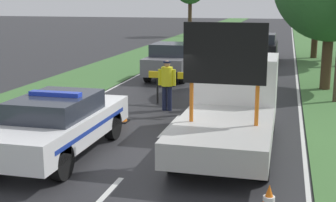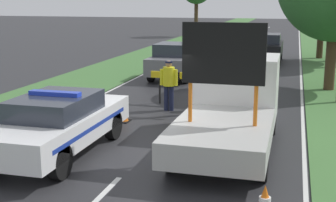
{
  "view_description": "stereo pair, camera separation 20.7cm",
  "coord_description": "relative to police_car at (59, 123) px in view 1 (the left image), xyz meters",
  "views": [
    {
      "loc": [
        3.23,
        -10.72,
        3.71
      ],
      "look_at": [
        0.32,
        0.78,
        1.1
      ],
      "focal_mm": 50.0,
      "sensor_mm": 36.0,
      "label": 1
    },
    {
      "loc": [
        3.43,
        -10.67,
        3.71
      ],
      "look_at": [
        0.32,
        0.78,
        1.1
      ],
      "focal_mm": 50.0,
      "sensor_mm": 36.0,
      "label": 2
    }
  ],
  "objects": [
    {
      "name": "ground_plane",
      "position": [
        1.95,
        0.87,
        -0.79
      ],
      "size": [
        160.0,
        160.0,
        0.0
      ],
      "primitive_type": "plane",
      "color": "#28282B"
    },
    {
      "name": "lane_markings",
      "position": [
        1.95,
        20.12,
        -0.78
      ],
      "size": [
        7.69,
        69.99,
        0.01
      ],
      "color": "silver",
      "rests_on": "ground"
    },
    {
      "name": "grass_verge_left",
      "position": [
        -3.81,
        20.87,
        -0.77
      ],
      "size": [
        3.73,
        120.0,
        0.03
      ],
      "color": "#427038",
      "rests_on": "ground"
    },
    {
      "name": "grass_verge_right",
      "position": [
        7.71,
        20.87,
        -0.77
      ],
      "size": [
        3.73,
        120.0,
        0.03
      ],
      "color": "#427038",
      "rests_on": "ground"
    },
    {
      "name": "police_car",
      "position": [
        0.0,
        0.0,
        0.0
      ],
      "size": [
        1.8,
        4.91,
        1.58
      ],
      "rotation": [
        0.0,
        0.0,
        0.06
      ],
      "color": "white",
      "rests_on": "ground"
    },
    {
      "name": "work_truck",
      "position": [
        3.89,
        1.99,
        0.28
      ],
      "size": [
        2.17,
        5.61,
        3.21
      ],
      "rotation": [
        0.0,
        0.0,
        3.21
      ],
      "color": "white",
      "rests_on": "ground"
    },
    {
      "name": "road_barrier",
      "position": [
        2.05,
        6.04,
        0.18
      ],
      "size": [
        3.19,
        0.08,
        1.17
      ],
      "rotation": [
        0.0,
        0.0,
        0.02
      ],
      "color": "black",
      "rests_on": "ground"
    },
    {
      "name": "police_officer",
      "position": [
        1.37,
        5.08,
        0.22
      ],
      "size": [
        0.61,
        0.39,
        1.7
      ],
      "rotation": [
        0.0,
        0.0,
        3.03
      ],
      "color": "#191E38",
      "rests_on": "ground"
    },
    {
      "name": "pedestrian_civilian",
      "position": [
        2.82,
        5.59,
        0.15
      ],
      "size": [
        0.57,
        0.36,
        1.6
      ],
      "rotation": [
        0.0,
        0.0,
        0.09
      ],
      "color": "#191E38",
      "rests_on": "ground"
    },
    {
      "name": "traffic_cone_near_police",
      "position": [
        5.03,
        -2.15,
        -0.49
      ],
      "size": [
        0.43,
        0.43,
        0.59
      ],
      "color": "black",
      "rests_on": "ground"
    },
    {
      "name": "traffic_cone_centre_front",
      "position": [
        0.37,
        3.28,
        -0.48
      ],
      "size": [
        0.45,
        0.45,
        0.62
      ],
      "color": "black",
      "rests_on": "ground"
    },
    {
      "name": "queued_car_suv_grey",
      "position": [
        -0.05,
        11.5,
        0.05
      ],
      "size": [
        1.87,
        4.09,
        1.66
      ],
      "rotation": [
        0.0,
        0.0,
        3.14
      ],
      "color": "slate",
      "rests_on": "ground"
    },
    {
      "name": "queued_car_sedan_black",
      "position": [
        3.68,
        18.73,
        0.08
      ],
      "size": [
        1.92,
        4.38,
        1.66
      ],
      "rotation": [
        0.0,
        0.0,
        3.14
      ],
      "color": "black",
      "rests_on": "ground"
    },
    {
      "name": "queued_car_van_white",
      "position": [
        -0.22,
        25.92,
        0.01
      ],
      "size": [
        1.86,
        4.51,
        1.51
      ],
      "rotation": [
        0.0,
        0.0,
        3.14
      ],
      "color": "silver",
      "rests_on": "ground"
    },
    {
      "name": "queued_car_wagon_maroon",
      "position": [
        -0.25,
        31.38,
        -0.0
      ],
      "size": [
        1.72,
        4.06,
        1.51
      ],
      "rotation": [
        0.0,
        0.0,
        3.14
      ],
      "color": "maroon",
      "rests_on": "ground"
    }
  ]
}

